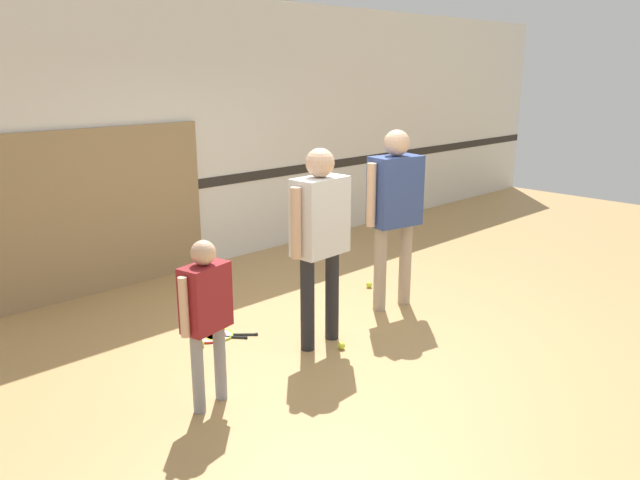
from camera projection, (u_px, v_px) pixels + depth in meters
name	position (u px, v px, depth m)	size (l,w,h in m)	color
ground_plane	(341.00, 338.00, 5.67)	(16.00, 16.00, 0.00)	tan
wall_back	(169.00, 138.00, 7.14)	(16.00, 0.07, 3.20)	silver
wall_panel	(102.00, 211.00, 6.68)	(2.43, 0.05, 1.78)	#9E7F56
person_instructor	(320.00, 226.00, 5.28)	(0.66, 0.29, 1.74)	#232328
person_student_left	(206.00, 306.00, 4.34)	(0.46, 0.26, 1.24)	gray
person_student_right	(395.00, 200.00, 6.13)	(0.68, 0.37, 1.80)	tan
racket_spare_on_floor	(221.00, 335.00, 5.71)	(0.47, 0.45, 0.03)	#C6D838
racket_second_spare	(211.00, 336.00, 5.68)	(0.45, 0.50, 0.03)	red
tennis_ball_near_instructor	(341.00, 346.00, 5.44)	(0.07, 0.07, 0.07)	#CCE038
tennis_ball_by_spare_racket	(201.00, 343.00, 5.48)	(0.07, 0.07, 0.07)	#CCE038
tennis_ball_stray_left	(369.00, 285.00, 6.97)	(0.07, 0.07, 0.07)	#CCE038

